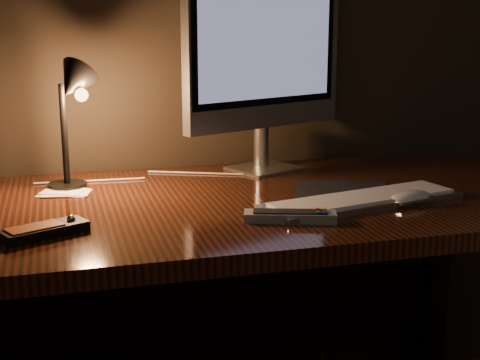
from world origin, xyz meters
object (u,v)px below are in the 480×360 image
object	(u,v)px
desk	(229,242)
media_remote	(45,230)
monitor	(266,51)
mouse	(410,199)
desk_lamp	(72,102)
keyboard	(363,200)
tv_remote	(290,216)

from	to	relation	value
desk	media_remote	size ratio (longest dim) A/B	9.34
monitor	mouse	bearing A→B (deg)	-87.30
monitor	media_remote	bearing A→B (deg)	-166.34
desk_lamp	keyboard	bearing A→B (deg)	-5.88
desk	monitor	distance (m)	0.51
monitor	desk	bearing A→B (deg)	-151.77
desk	media_remote	distance (m)	0.51
media_remote	monitor	bearing A→B (deg)	11.88
monitor	media_remote	world-z (taller)	monitor
mouse	media_remote	world-z (taller)	media_remote
monitor	mouse	size ratio (longest dim) A/B	5.05
mouse	tv_remote	distance (m)	0.31
mouse	desk_lamp	xyz separation A→B (m)	(-0.71, 0.32, 0.20)
desk_lamp	media_remote	bearing A→B (deg)	-82.25
mouse	monitor	bearing A→B (deg)	101.08
desk	keyboard	distance (m)	0.35
media_remote	tv_remote	size ratio (longest dim) A/B	0.89
keyboard	desk	bearing A→B (deg)	130.53
keyboard	mouse	xyz separation A→B (m)	(0.10, -0.03, 0.00)
tv_remote	desk_lamp	distance (m)	0.59
media_remote	tv_remote	xyz separation A→B (m)	(0.48, -0.03, -0.00)
mouse	tv_remote	size ratio (longest dim) A/B	0.56
keyboard	tv_remote	bearing A→B (deg)	-170.36
desk	monitor	world-z (taller)	monitor
keyboard	mouse	world-z (taller)	mouse
desk	desk_lamp	bearing A→B (deg)	164.38
monitor	keyboard	bearing A→B (deg)	-98.46
mouse	desk	bearing A→B (deg)	133.13
monitor	desk_lamp	xyz separation A→B (m)	(-0.51, -0.10, -0.11)
desk	desk_lamp	xyz separation A→B (m)	(-0.35, 0.10, 0.34)
desk_lamp	tv_remote	bearing A→B (deg)	-23.00
desk	mouse	world-z (taller)	mouse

